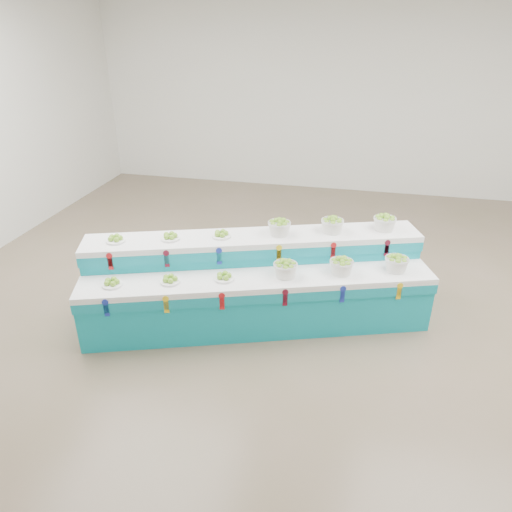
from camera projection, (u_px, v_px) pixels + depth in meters
name	position (u px, v px, depth m)	size (l,w,h in m)	color
ground	(296.00, 310.00, 6.12)	(10.00, 10.00, 0.00)	brown
back_wall	(336.00, 94.00, 9.56)	(10.00, 10.00, 0.00)	silver
display_stand	(256.00, 282.00, 5.74)	(4.11, 1.06, 1.02)	#0E94A4
plate_lower_left	(112.00, 282.00, 5.24)	(0.23, 0.23, 0.09)	white
plate_lower_mid	(170.00, 279.00, 5.30)	(0.23, 0.23, 0.09)	white
plate_lower_right	(224.00, 276.00, 5.36)	(0.23, 0.23, 0.09)	white
basket_lower_left	(285.00, 269.00, 5.40)	(0.28, 0.28, 0.20)	silver
basket_lower_mid	(341.00, 266.00, 5.47)	(0.28, 0.28, 0.20)	silver
basket_lower_right	(397.00, 263.00, 5.53)	(0.28, 0.28, 0.20)	silver
plate_upper_left	(115.00, 238.00, 5.56)	(0.23, 0.23, 0.09)	white
plate_upper_mid	(170.00, 236.00, 5.62)	(0.23, 0.23, 0.09)	white
plate_upper_right	(221.00, 234.00, 5.68)	(0.23, 0.23, 0.09)	white
basket_upper_left	(279.00, 227.00, 5.72)	(0.28, 0.28, 0.20)	silver
basket_upper_mid	(332.00, 225.00, 5.78)	(0.28, 0.28, 0.20)	silver
basket_upper_right	(385.00, 222.00, 5.85)	(0.28, 0.28, 0.20)	silver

